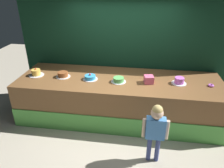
{
  "coord_description": "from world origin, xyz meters",
  "views": [
    {
      "loc": [
        0.44,
        -3.41,
        2.89
      ],
      "look_at": [
        -0.12,
        0.41,
        0.96
      ],
      "focal_mm": 33.85,
      "sensor_mm": 36.0,
      "label": 1
    }
  ],
  "objects_px": {
    "child_figure": "(156,126)",
    "cake_right": "(119,80)",
    "cake_far_left": "(36,73)",
    "cake_far_right": "(179,81)",
    "cake_center": "(90,77)",
    "donut": "(211,85)",
    "pink_box": "(149,79)",
    "cake_left": "(63,75)"
  },
  "relations": [
    {
      "from": "cake_center",
      "to": "cake_far_right",
      "type": "relative_size",
      "value": 1.04
    },
    {
      "from": "donut",
      "to": "cake_center",
      "type": "xyz_separation_m",
      "value": [
        -2.49,
        -0.02,
        0.02
      ]
    },
    {
      "from": "cake_left",
      "to": "child_figure",
      "type": "bearing_deg",
      "value": -31.15
    },
    {
      "from": "cake_far_right",
      "to": "cake_right",
      "type": "bearing_deg",
      "value": -175.25
    },
    {
      "from": "child_figure",
      "to": "cake_far_right",
      "type": "height_order",
      "value": "child_figure"
    },
    {
      "from": "cake_far_left",
      "to": "cake_left",
      "type": "relative_size",
      "value": 1.07
    },
    {
      "from": "pink_box",
      "to": "cake_far_left",
      "type": "relative_size",
      "value": 0.55
    },
    {
      "from": "cake_right",
      "to": "donut",
      "type": "bearing_deg",
      "value": 2.0
    },
    {
      "from": "cake_right",
      "to": "pink_box",
      "type": "bearing_deg",
      "value": 4.1
    },
    {
      "from": "child_figure",
      "to": "cake_center",
      "type": "height_order",
      "value": "child_figure"
    },
    {
      "from": "cake_left",
      "to": "cake_far_left",
      "type": "bearing_deg",
      "value": -179.4
    },
    {
      "from": "donut",
      "to": "cake_right",
      "type": "xyz_separation_m",
      "value": [
        -1.86,
        -0.07,
        0.03
      ]
    },
    {
      "from": "child_figure",
      "to": "pink_box",
      "type": "height_order",
      "value": "child_figure"
    },
    {
      "from": "child_figure",
      "to": "cake_right",
      "type": "relative_size",
      "value": 3.64
    },
    {
      "from": "cake_center",
      "to": "pink_box",
      "type": "bearing_deg",
      "value": 0.12
    },
    {
      "from": "cake_center",
      "to": "cake_far_right",
      "type": "height_order",
      "value": "same"
    },
    {
      "from": "cake_far_right",
      "to": "child_figure",
      "type": "bearing_deg",
      "value": -112.07
    },
    {
      "from": "cake_far_left",
      "to": "cake_far_right",
      "type": "xyz_separation_m",
      "value": [
        3.11,
        0.03,
        -0.0
      ]
    },
    {
      "from": "pink_box",
      "to": "cake_right",
      "type": "height_order",
      "value": "pink_box"
    },
    {
      "from": "cake_left",
      "to": "donut",
      "type": "bearing_deg",
      "value": -0.19
    },
    {
      "from": "pink_box",
      "to": "donut",
      "type": "height_order",
      "value": "pink_box"
    },
    {
      "from": "cake_left",
      "to": "cake_right",
      "type": "height_order",
      "value": "cake_left"
    },
    {
      "from": "cake_far_left",
      "to": "cake_right",
      "type": "bearing_deg",
      "value": -2.12
    },
    {
      "from": "donut",
      "to": "cake_center",
      "type": "bearing_deg",
      "value": -179.46
    },
    {
      "from": "cake_far_left",
      "to": "cake_far_right",
      "type": "bearing_deg",
      "value": 0.63
    },
    {
      "from": "cake_far_left",
      "to": "cake_right",
      "type": "height_order",
      "value": "cake_far_left"
    },
    {
      "from": "cake_center",
      "to": "cake_right",
      "type": "height_order",
      "value": "cake_center"
    },
    {
      "from": "pink_box",
      "to": "cake_center",
      "type": "xyz_separation_m",
      "value": [
        -1.24,
        -0.0,
        -0.03
      ]
    },
    {
      "from": "cake_left",
      "to": "cake_far_right",
      "type": "bearing_deg",
      "value": 0.64
    },
    {
      "from": "cake_far_right",
      "to": "cake_far_left",
      "type": "bearing_deg",
      "value": -179.37
    },
    {
      "from": "child_figure",
      "to": "pink_box",
      "type": "distance_m",
      "value": 1.21
    },
    {
      "from": "pink_box",
      "to": "donut",
      "type": "bearing_deg",
      "value": 0.95
    },
    {
      "from": "donut",
      "to": "cake_center",
      "type": "height_order",
      "value": "cake_center"
    },
    {
      "from": "cake_left",
      "to": "cake_right",
      "type": "relative_size",
      "value": 1.01
    },
    {
      "from": "pink_box",
      "to": "cake_left",
      "type": "height_order",
      "value": "pink_box"
    },
    {
      "from": "cake_right",
      "to": "cake_center",
      "type": "bearing_deg",
      "value": 176.14
    },
    {
      "from": "child_figure",
      "to": "cake_center",
      "type": "distance_m",
      "value": 1.82
    },
    {
      "from": "donut",
      "to": "cake_left",
      "type": "bearing_deg",
      "value": 179.81
    },
    {
      "from": "cake_center",
      "to": "cake_far_right",
      "type": "distance_m",
      "value": 1.87
    },
    {
      "from": "pink_box",
      "to": "child_figure",
      "type": "bearing_deg",
      "value": -83.99
    },
    {
      "from": "cake_far_right",
      "to": "donut",
      "type": "bearing_deg",
      "value": -3.51
    },
    {
      "from": "pink_box",
      "to": "cake_center",
      "type": "height_order",
      "value": "pink_box"
    }
  ]
}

